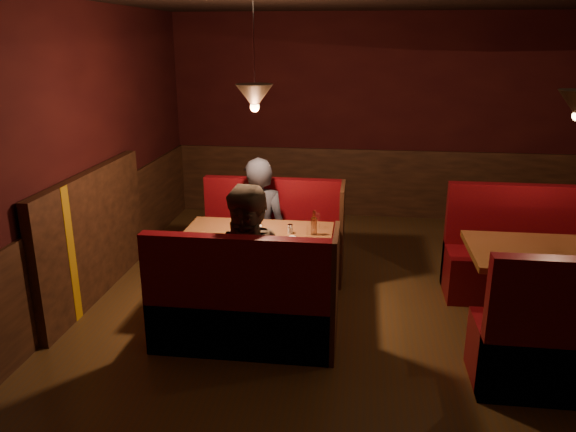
# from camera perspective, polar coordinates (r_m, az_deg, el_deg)

# --- Properties ---
(room) EXTENTS (6.02, 7.02, 2.92)m
(room) POSITION_cam_1_polar(r_m,az_deg,el_deg) (4.92, 7.09, -0.22)
(room) COLOR #553516
(room) RESTS_ON ground
(main_table) EXTENTS (1.43, 0.87, 1.00)m
(main_table) POSITION_cam_1_polar(r_m,az_deg,el_deg) (5.44, -2.99, -3.49)
(main_table) COLOR brown
(main_table) RESTS_ON ground
(main_bench_far) EXTENTS (1.57, 0.56, 1.07)m
(main_bench_far) POSITION_cam_1_polar(r_m,az_deg,el_deg) (6.27, -1.48, -2.98)
(main_bench_far) COLOR #480510
(main_bench_far) RESTS_ON ground
(main_bench_near) EXTENTS (1.57, 0.56, 1.07)m
(main_bench_near) POSITION_cam_1_polar(r_m,az_deg,el_deg) (4.81, -4.50, -9.74)
(main_bench_near) COLOR #480510
(main_bench_near) RESTS_ON ground
(second_table) EXTENTS (1.44, 0.92, 0.81)m
(second_table) POSITION_cam_1_polar(r_m,az_deg,el_deg) (5.38, 25.31, -5.33)
(second_table) COLOR brown
(second_table) RESTS_ON ground
(second_bench_far) EXTENTS (1.59, 0.60, 1.14)m
(second_bench_far) POSITION_cam_1_polar(r_m,az_deg,el_deg) (6.24, 23.03, -4.33)
(second_bench_far) COLOR #480510
(second_bench_far) RESTS_ON ground
(diner_a) EXTENTS (0.64, 0.43, 1.71)m
(diner_a) POSITION_cam_1_polar(r_m,az_deg,el_deg) (6.00, -3.02, 1.26)
(diner_a) COLOR #2A2A33
(diner_a) RESTS_ON ground
(diner_b) EXTENTS (0.92, 0.76, 1.74)m
(diner_b) POSITION_cam_1_polar(r_m,az_deg,el_deg) (4.77, -3.59, -2.96)
(diner_b) COLOR #403226
(diner_b) RESTS_ON ground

